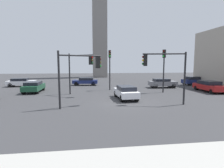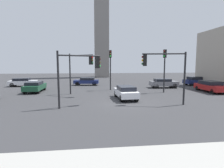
# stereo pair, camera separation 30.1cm
# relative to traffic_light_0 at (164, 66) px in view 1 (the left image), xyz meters

# --- Properties ---
(ground_plane) EXTENTS (108.97, 108.97, 0.00)m
(ground_plane) POSITION_rel_traffic_light_0_xyz_m (-3.24, 1.00, -3.35)
(ground_plane) COLOR #38383A
(traffic_light_0) EXTENTS (3.69, 1.05, 4.59)m
(traffic_light_0) POSITION_rel_traffic_light_0_xyz_m (0.00, 0.00, 0.00)
(traffic_light_0) COLOR black
(traffic_light_0) RESTS_ON ground_plane
(traffic_light_1) EXTENTS (3.48, 1.58, 4.59)m
(traffic_light_1) POSITION_rel_traffic_light_0_xyz_m (-7.19, 0.08, -0.12)
(traffic_light_1) COLOR black
(traffic_light_1) RESTS_ON ground_plane
(traffic_light_2) EXTENTS (0.33, 0.47, 5.43)m
(traffic_light_2) POSITION_rel_traffic_light_0_xyz_m (-3.73, 9.15, 0.42)
(traffic_light_2) COLOR black
(traffic_light_2) RESTS_ON ground_plane
(traffic_light_3) EXTENTS (2.83, 2.05, 4.78)m
(traffic_light_3) POSITION_rel_traffic_light_0_xyz_m (-7.52, 5.50, 0.07)
(traffic_light_3) COLOR black
(traffic_light_3) RESTS_ON ground_plane
(traffic_light_4) EXTENTS (0.48, 0.46, 5.34)m
(traffic_light_4) POSITION_rel_traffic_light_0_xyz_m (2.71, 6.22, 0.36)
(traffic_light_4) COLOR black
(traffic_light_4) RESTS_ON ground_plane
(car_0) EXTENTS (1.97, 4.32, 1.35)m
(car_0) POSITION_rel_traffic_light_0_xyz_m (-13.53, 8.43, -2.62)
(car_0) COLOR #19472D
(car_0) RESTS_ON ground_plane
(car_1) EXTENTS (2.07, 4.56, 1.40)m
(car_1) POSITION_rel_traffic_light_0_xyz_m (8.93, 6.00, -2.61)
(car_1) COLOR maroon
(car_1) RESTS_ON ground_plane
(car_2) EXTENTS (4.10, 2.10, 1.45)m
(car_2) POSITION_rel_traffic_light_0_xyz_m (11.20, 13.07, -2.59)
(car_2) COLOR navy
(car_2) RESTS_ON ground_plane
(car_3) EXTENTS (4.12, 1.99, 1.36)m
(car_3) POSITION_rel_traffic_light_0_xyz_m (4.45, 10.50, -2.60)
(car_3) COLOR slate
(car_3) RESTS_ON ground_plane
(car_4) EXTENTS (1.98, 4.15, 1.35)m
(car_4) POSITION_rel_traffic_light_0_xyz_m (-2.81, 2.69, -2.62)
(car_4) COLOR silver
(car_4) RESTS_ON ground_plane
(car_6) EXTENTS (4.27, 2.11, 1.29)m
(car_6) POSITION_rel_traffic_light_0_xyz_m (-7.19, 15.09, -2.65)
(car_6) COLOR navy
(car_6) RESTS_ON ground_plane
(car_7) EXTENTS (4.32, 2.22, 1.33)m
(car_7) POSITION_rel_traffic_light_0_xyz_m (-17.36, 14.69, -2.63)
(car_7) COLOR silver
(car_7) RESTS_ON ground_plane
(skyline_tower) EXTENTS (3.84, 3.84, 29.25)m
(skyline_tower) POSITION_rel_traffic_light_0_xyz_m (-3.65, 34.12, 11.28)
(skyline_tower) COLOR gray
(skyline_tower) RESTS_ON ground_plane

